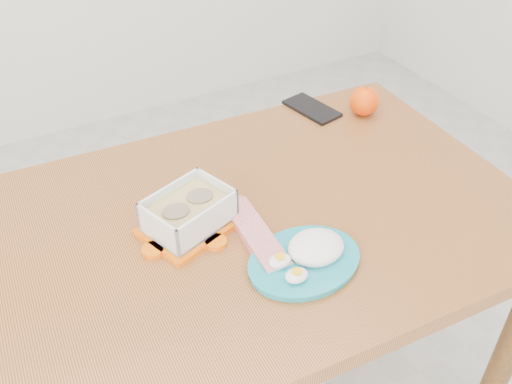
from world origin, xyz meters
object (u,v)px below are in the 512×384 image
smartphone (312,109)px  rice_plate (308,255)px  dining_table (256,250)px  food_container (189,213)px  orange_fruit (364,101)px

smartphone → rice_plate: bearing=-134.9°
dining_table → smartphone: bearing=45.0°
food_container → smartphone: size_ratio=1.43×
dining_table → food_container: (-0.14, 0.03, 0.14)m
orange_fruit → smartphone: bearing=142.9°
food_container → rice_plate: size_ratio=0.94×
smartphone → orange_fruit: bearing=-48.4°
food_container → rice_plate: food_container is taller
orange_fruit → rice_plate: orange_fruit is taller
dining_table → orange_fruit: orange_fruit is taller
orange_fruit → smartphone: orange_fruit is taller
dining_table → smartphone: 0.48m
rice_plate → dining_table: bearing=92.4°
dining_table → smartphone: (0.34, 0.31, 0.11)m
food_container → orange_fruit: 0.62m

